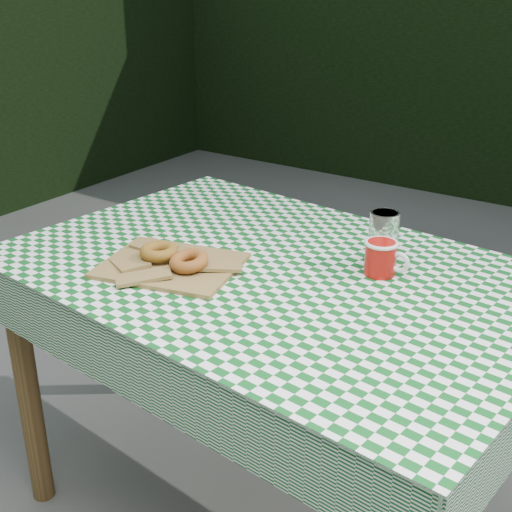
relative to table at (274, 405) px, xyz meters
The scene contains 7 objects.
table is the anchor object (origin of this frame).
tablecloth 0.38m from the table, ahead, with size 1.26×0.84×0.01m, color #0C4D19.
paper_bag 0.46m from the table, 146.89° to the right, with size 0.30×0.24×0.02m, color olive.
bagel_front 0.49m from the table, 151.46° to the right, with size 0.09×0.09×0.03m, color olive.
bagel_back 0.46m from the table, 137.94° to the right, with size 0.09×0.09×0.03m, color #A55A22.
coffee_mug 0.48m from the table, 26.38° to the left, with size 0.14×0.14×0.08m, color #A5100A, non-canonical shape.
drinking_glass 0.51m from the table, 42.06° to the left, with size 0.07×0.07×0.12m, color white.
Camera 1 is at (0.57, -1.36, 1.40)m, focal length 47.78 mm.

